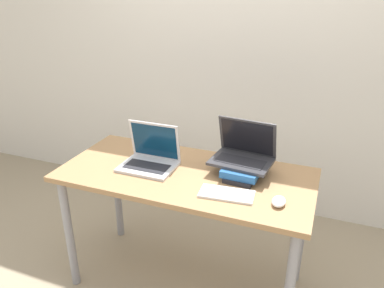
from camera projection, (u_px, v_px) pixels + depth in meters
name	position (u px, v px, depth m)	size (l,w,h in m)	color
wall_back	(240.00, 41.00, 2.78)	(8.00, 0.05, 2.70)	silver
desk	(186.00, 188.00, 2.12)	(1.41, 0.66, 0.78)	#9E754C
laptop_left	(150.00, 158.00, 2.14)	(0.31, 0.24, 0.25)	silver
book_stack	(243.00, 170.00, 2.04)	(0.20, 0.27, 0.06)	black
laptop_on_books	(243.00, 153.00, 2.06)	(0.35, 0.26, 0.23)	#333338
wireless_keyboard	(227.00, 194.00, 1.86)	(0.28, 0.15, 0.01)	white
mouse	(279.00, 201.00, 1.78)	(0.07, 0.10, 0.03)	white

